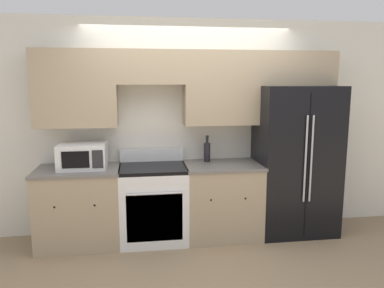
{
  "coord_description": "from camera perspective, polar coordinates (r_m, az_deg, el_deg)",
  "views": [
    {
      "loc": [
        -0.61,
        -3.92,
        1.87
      ],
      "look_at": [
        0.0,
        0.31,
        1.14
      ],
      "focal_mm": 35.0,
      "sensor_mm": 36.0,
      "label": 1
    }
  ],
  "objects": [
    {
      "name": "ground_plane",
      "position": [
        4.38,
        0.6,
        -15.56
      ],
      "size": [
        12.0,
        12.0,
        0.0
      ],
      "primitive_type": "plane",
      "color": "#937A5B"
    },
    {
      "name": "wall_back",
      "position": [
        4.55,
        -0.16,
        5.15
      ],
      "size": [
        8.0,
        0.39,
        2.6
      ],
      "color": "silver",
      "rests_on": "ground_plane"
    },
    {
      "name": "refrigerator",
      "position": [
        4.79,
        15.22,
        -2.29
      ],
      "size": [
        0.95,
        0.8,
        1.81
      ],
      "color": "black",
      "rests_on": "ground_plane"
    },
    {
      "name": "lower_cabinets_left",
      "position": [
        4.51,
        -16.77,
        -9.12
      ],
      "size": [
        0.94,
        0.64,
        0.89
      ],
      "color": "tan",
      "rests_on": "ground_plane"
    },
    {
      "name": "bottle",
      "position": [
        4.55,
        2.3,
        -1.12
      ],
      "size": [
        0.08,
        0.08,
        0.32
      ],
      "color": "black",
      "rests_on": "lower_cabinets_right"
    },
    {
      "name": "microwave",
      "position": [
        4.38,
        -16.3,
        -1.73
      ],
      "size": [
        0.52,
        0.43,
        0.28
      ],
      "color": "white",
      "rests_on": "lower_cabinets_left"
    },
    {
      "name": "lower_cabinets_right",
      "position": [
        4.57,
        4.61,
        -8.51
      ],
      "size": [
        0.9,
        0.64,
        0.89
      ],
      "color": "tan",
      "rests_on": "ground_plane"
    },
    {
      "name": "oven_range",
      "position": [
        4.46,
        -5.9,
        -8.91
      ],
      "size": [
        0.77,
        0.65,
        1.05
      ],
      "color": "white",
      "rests_on": "ground_plane"
    }
  ]
}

